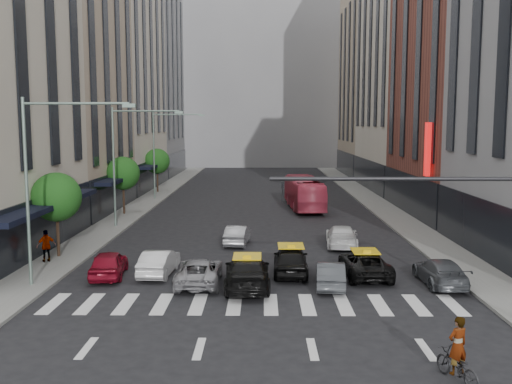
{
  "coord_description": "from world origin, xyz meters",
  "views": [
    {
      "loc": [
        0.22,
        -22.81,
        7.91
      ],
      "look_at": [
        -0.14,
        9.73,
        4.0
      ],
      "focal_mm": 40.0,
      "sensor_mm": 36.0,
      "label": 1
    }
  ],
  "objects_px": {
    "streetlamp_near": "(46,166)",
    "motorcycle": "(457,366)",
    "bus": "(304,193)",
    "car_red": "(109,264)",
    "taxi_left": "(247,272)",
    "streetlamp_mid": "(126,150)",
    "car_white_front": "(159,262)",
    "streetlamp_far": "(163,143)",
    "taxi_center": "(291,260)",
    "pedestrian_far": "(46,246)"
  },
  "relations": [
    {
      "from": "streetlamp_near",
      "to": "motorcycle",
      "type": "relative_size",
      "value": 4.78
    },
    {
      "from": "taxi_left",
      "to": "pedestrian_far",
      "type": "height_order",
      "value": "pedestrian_far"
    },
    {
      "from": "bus",
      "to": "pedestrian_far",
      "type": "xyz_separation_m",
      "value": [
        -16.08,
        -21.37,
        -0.43
      ]
    },
    {
      "from": "streetlamp_mid",
      "to": "taxi_left",
      "type": "distance_m",
      "value": 19.31
    },
    {
      "from": "car_white_front",
      "to": "bus",
      "type": "bearing_deg",
      "value": -107.77
    },
    {
      "from": "taxi_left",
      "to": "motorcycle",
      "type": "height_order",
      "value": "taxi_left"
    },
    {
      "from": "car_red",
      "to": "streetlamp_near",
      "type": "bearing_deg",
      "value": 34.23
    },
    {
      "from": "car_red",
      "to": "taxi_center",
      "type": "distance_m",
      "value": 9.49
    },
    {
      "from": "streetlamp_near",
      "to": "bus",
      "type": "xyz_separation_m",
      "value": [
        14.16,
        25.95,
        -4.42
      ]
    },
    {
      "from": "streetlamp_far",
      "to": "taxi_left",
      "type": "bearing_deg",
      "value": -73.38
    },
    {
      "from": "bus",
      "to": "taxi_left",
      "type": "bearing_deg",
      "value": 75.93
    },
    {
      "from": "streetlamp_far",
      "to": "motorcycle",
      "type": "distance_m",
      "value": 45.36
    },
    {
      "from": "taxi_left",
      "to": "bus",
      "type": "height_order",
      "value": "bus"
    },
    {
      "from": "streetlamp_far",
      "to": "taxi_left",
      "type": "distance_m",
      "value": 33.77
    },
    {
      "from": "taxi_left",
      "to": "taxi_center",
      "type": "bearing_deg",
      "value": -132.49
    },
    {
      "from": "car_white_front",
      "to": "taxi_center",
      "type": "height_order",
      "value": "taxi_center"
    },
    {
      "from": "car_white_front",
      "to": "streetlamp_near",
      "type": "bearing_deg",
      "value": 30.29
    },
    {
      "from": "taxi_left",
      "to": "pedestrian_far",
      "type": "bearing_deg",
      "value": -23.01
    },
    {
      "from": "streetlamp_far",
      "to": "bus",
      "type": "height_order",
      "value": "streetlamp_far"
    },
    {
      "from": "motorcycle",
      "to": "pedestrian_far",
      "type": "xyz_separation_m",
      "value": [
        -18.18,
        14.58,
        0.57
      ]
    },
    {
      "from": "car_red",
      "to": "taxi_left",
      "type": "bearing_deg",
      "value": 159.01
    },
    {
      "from": "pedestrian_far",
      "to": "taxi_center",
      "type": "bearing_deg",
      "value": 137.99
    },
    {
      "from": "pedestrian_far",
      "to": "streetlamp_near",
      "type": "bearing_deg",
      "value": 79.13
    },
    {
      "from": "car_red",
      "to": "taxi_center",
      "type": "bearing_deg",
      "value": 177.64
    },
    {
      "from": "streetlamp_mid",
      "to": "car_red",
      "type": "height_order",
      "value": "streetlamp_mid"
    },
    {
      "from": "streetlamp_mid",
      "to": "car_white_front",
      "type": "xyz_separation_m",
      "value": [
        4.84,
        -13.59,
        -5.23
      ]
    },
    {
      "from": "streetlamp_near",
      "to": "streetlamp_mid",
      "type": "height_order",
      "value": "same"
    },
    {
      "from": "taxi_left",
      "to": "motorcycle",
      "type": "distance_m",
      "value": 12.06
    },
    {
      "from": "taxi_left",
      "to": "motorcycle",
      "type": "xyz_separation_m",
      "value": [
        6.71,
        -10.01,
        -0.28
      ]
    },
    {
      "from": "streetlamp_mid",
      "to": "car_red",
      "type": "relative_size",
      "value": 2.2
    },
    {
      "from": "streetlamp_far",
      "to": "taxi_center",
      "type": "bearing_deg",
      "value": -68.21
    },
    {
      "from": "car_red",
      "to": "motorcycle",
      "type": "bearing_deg",
      "value": 133.39
    },
    {
      "from": "streetlamp_mid",
      "to": "motorcycle",
      "type": "relative_size",
      "value": 4.78
    },
    {
      "from": "streetlamp_mid",
      "to": "car_white_front",
      "type": "relative_size",
      "value": 2.2
    },
    {
      "from": "car_white_front",
      "to": "taxi_center",
      "type": "bearing_deg",
      "value": -174.95
    },
    {
      "from": "streetlamp_mid",
      "to": "streetlamp_far",
      "type": "distance_m",
      "value": 16.0
    },
    {
      "from": "streetlamp_far",
      "to": "taxi_center",
      "type": "height_order",
      "value": "streetlamp_far"
    },
    {
      "from": "bus",
      "to": "car_red",
      "type": "bearing_deg",
      "value": 59.73
    },
    {
      "from": "taxi_left",
      "to": "taxi_center",
      "type": "height_order",
      "value": "taxi_left"
    },
    {
      "from": "car_red",
      "to": "car_white_front",
      "type": "relative_size",
      "value": 1.0
    },
    {
      "from": "streetlamp_far",
      "to": "motorcycle",
      "type": "height_order",
      "value": "streetlamp_far"
    },
    {
      "from": "streetlamp_near",
      "to": "streetlamp_far",
      "type": "distance_m",
      "value": 32.0
    },
    {
      "from": "streetlamp_far",
      "to": "pedestrian_far",
      "type": "xyz_separation_m",
      "value": [
        -1.92,
        -27.42,
        -4.84
      ]
    },
    {
      "from": "streetlamp_far",
      "to": "pedestrian_far",
      "type": "height_order",
      "value": "streetlamp_far"
    },
    {
      "from": "streetlamp_mid",
      "to": "bus",
      "type": "height_order",
      "value": "streetlamp_mid"
    },
    {
      "from": "streetlamp_far",
      "to": "car_white_front",
      "type": "height_order",
      "value": "streetlamp_far"
    },
    {
      "from": "pedestrian_far",
      "to": "car_white_front",
      "type": "bearing_deg",
      "value": 128.6
    },
    {
      "from": "streetlamp_near",
      "to": "taxi_center",
      "type": "relative_size",
      "value": 2.03
    },
    {
      "from": "bus",
      "to": "streetlamp_mid",
      "type": "bearing_deg",
      "value": 31.11
    },
    {
      "from": "streetlamp_mid",
      "to": "taxi_left",
      "type": "height_order",
      "value": "streetlamp_mid"
    }
  ]
}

